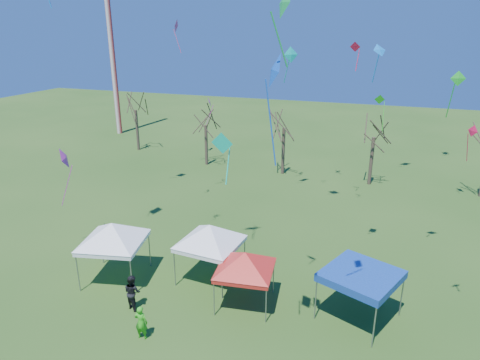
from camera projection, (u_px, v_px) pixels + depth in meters
The scene contains 24 objects.
ground at pixel (208, 332), 20.55m from camera, with size 140.00×140.00×0.00m, color #274B18.
radio_mast at pixel (111, 39), 55.30m from camera, with size 0.70×0.70×25.00m, color silver.
tree_0 at pixel (134, 95), 49.21m from camera, with size 3.83×3.83×8.44m.
tree_1 at pixel (205, 111), 43.87m from camera, with size 3.42×3.42×7.54m.
tree_2 at pixel (285, 111), 40.85m from camera, with size 3.71×3.71×8.18m.
tree_3 at pixel (376, 120), 38.01m from camera, with size 3.59×3.59×7.91m.
tent_white_west at pixel (112, 227), 23.91m from camera, with size 4.51×4.51×4.07m.
tent_white_mid at pixel (210, 229), 23.89m from camera, with size 4.48×4.48×3.97m.
tent_red at pixel (245, 256), 21.75m from camera, with size 3.96×3.96×3.52m.
tent_blue at pixel (361, 276), 20.81m from camera, with size 4.31×4.31×2.59m.
person_green at pixel (141, 322), 19.88m from camera, with size 0.63×0.41×1.73m, color green.
person_dark at pixel (132, 292), 22.01m from camera, with size 0.93×0.72×1.91m, color black.
kite_27 at pixel (283, 4), 12.54m from camera, with size 0.83×0.97×2.33m.
kite_1 at pixel (223, 144), 19.00m from camera, with size 1.04×0.54×2.39m.
kite_11 at pixel (291, 55), 32.72m from camera, with size 1.11×1.05×2.77m.
kite_13 at pixel (210, 102), 41.78m from camera, with size 0.88×1.12×2.67m.
kite_17 at pixel (458, 80), 22.53m from camera, with size 0.84×0.50×2.53m.
kite_22 at pixel (380, 101), 36.01m from camera, with size 0.96×0.94×3.03m.
kite_2 at pixel (176, 26), 41.71m from camera, with size 0.72×1.33×3.24m.
kite_19 at pixel (355, 48), 30.47m from camera, with size 0.79×0.54×2.05m.
kite_12 at pixel (472, 132), 34.32m from camera, with size 0.79×0.94×3.11m.
kite_14 at pixel (65, 158), 27.15m from camera, with size 1.28×1.52×3.74m.
kite_5 at pixel (273, 72), 14.05m from camera, with size 0.98×1.29×3.96m.
kite_18 at pixel (380, 51), 21.85m from camera, with size 0.94×0.92×1.97m.
Camera 1 is at (7.04, -15.45, 13.78)m, focal length 32.00 mm.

